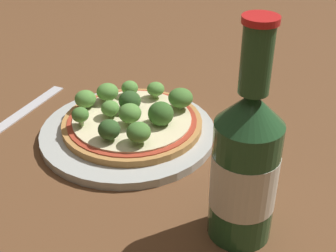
% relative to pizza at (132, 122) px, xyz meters
% --- Properties ---
extents(ground_plane, '(3.00, 3.00, 0.00)m').
position_rel_pizza_xyz_m(ground_plane, '(0.01, -0.01, -0.02)').
color(ground_plane, brown).
extents(plate, '(0.25, 0.25, 0.01)m').
position_rel_pizza_xyz_m(plate, '(-0.00, -0.00, -0.01)').
color(plate, '#B2B7B2').
rests_on(plate, ground_plane).
extents(pizza, '(0.20, 0.20, 0.01)m').
position_rel_pizza_xyz_m(pizza, '(0.00, 0.00, 0.00)').
color(pizza, '#B77F42').
rests_on(pizza, plate).
extents(broccoli_floret_0, '(0.03, 0.03, 0.03)m').
position_rel_pizza_xyz_m(broccoli_floret_0, '(-0.00, -0.06, 0.02)').
color(broccoli_floret_0, '#89A866').
rests_on(broccoli_floret_0, pizza).
extents(broccoli_floret_1, '(0.03, 0.03, 0.03)m').
position_rel_pizza_xyz_m(broccoli_floret_1, '(-0.01, 0.02, 0.02)').
color(broccoli_floret_1, '#89A866').
rests_on(broccoli_floret_1, pizza).
extents(broccoli_floret_2, '(0.03, 0.03, 0.02)m').
position_rel_pizza_xyz_m(broccoli_floret_2, '(-0.03, 0.06, 0.02)').
color(broccoli_floret_2, '#89A866').
rests_on(broccoli_floret_2, pizza).
extents(broccoli_floret_3, '(0.03, 0.03, 0.03)m').
position_rel_pizza_xyz_m(broccoli_floret_3, '(0.04, -0.05, 0.02)').
color(broccoli_floret_3, '#89A866').
rests_on(broccoli_floret_3, pizza).
extents(broccoli_floret_4, '(0.03, 0.03, 0.02)m').
position_rel_pizza_xyz_m(broccoli_floret_4, '(-0.03, -0.01, 0.02)').
color(broccoli_floret_4, '#89A866').
rests_on(broccoli_floret_4, pizza).
extents(broccoli_floret_5, '(0.03, 0.03, 0.03)m').
position_rel_pizza_xyz_m(broccoli_floret_5, '(0.01, 0.07, 0.02)').
color(broccoli_floret_5, '#89A866').
rests_on(broccoli_floret_5, pizza).
extents(broccoli_floret_6, '(0.02, 0.02, 0.03)m').
position_rel_pizza_xyz_m(broccoli_floret_6, '(-0.05, -0.05, 0.02)').
color(broccoli_floret_6, '#89A866').
rests_on(broccoli_floret_6, pizza).
extents(broccoli_floret_7, '(0.04, 0.04, 0.03)m').
position_rel_pizza_xyz_m(broccoli_floret_7, '(0.04, 0.00, 0.02)').
color(broccoli_floret_7, '#89A866').
rests_on(broccoli_floret_7, pizza).
extents(broccoli_floret_8, '(0.03, 0.03, 0.03)m').
position_rel_pizza_xyz_m(broccoli_floret_8, '(0.00, -0.02, 0.03)').
color(broccoli_floret_8, '#89A866').
rests_on(broccoli_floret_8, pizza).
extents(broccoli_floret_9, '(0.03, 0.03, 0.03)m').
position_rel_pizza_xyz_m(broccoli_floret_9, '(-0.06, 0.03, 0.02)').
color(broccoli_floret_9, '#89A866').
rests_on(broccoli_floret_9, pizza).
extents(broccoli_floret_10, '(0.04, 0.04, 0.03)m').
position_rel_pizza_xyz_m(broccoli_floret_10, '(0.05, 0.05, 0.02)').
color(broccoli_floret_10, '#89A866').
rests_on(broccoli_floret_10, pizza).
extents(broccoli_floret_11, '(0.03, 0.03, 0.03)m').
position_rel_pizza_xyz_m(broccoli_floret_11, '(-0.08, 0.00, 0.02)').
color(broccoli_floret_11, '#89A866').
rests_on(broccoli_floret_11, pizza).
extents(beer_bottle, '(0.07, 0.07, 0.24)m').
position_rel_pizza_xyz_m(beer_bottle, '(0.19, -0.13, 0.07)').
color(beer_bottle, '#234C28').
rests_on(beer_bottle, ground_plane).
extents(fork, '(0.02, 0.19, 0.00)m').
position_rel_pizza_xyz_m(fork, '(-0.18, -0.01, -0.02)').
color(fork, silver).
rests_on(fork, ground_plane).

